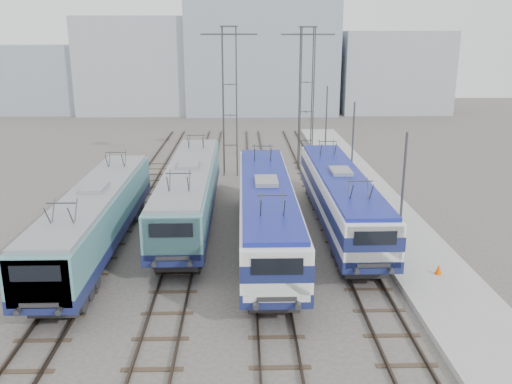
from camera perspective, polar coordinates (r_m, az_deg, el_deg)
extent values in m
plane|color=#514C47|center=(25.24, -3.59, -10.42)|extent=(160.00, 160.00, 0.00)
cube|color=#9E9E99|center=(33.82, 14.46, -3.62)|extent=(4.00, 70.00, 0.30)
cube|color=navy|center=(30.10, -16.29, -3.81)|extent=(2.76, 17.42, 0.58)
cube|color=teal|center=(29.74, -16.47, -1.71)|extent=(2.71, 17.42, 1.74)
cube|color=teal|center=(22.35, -21.80, -8.68)|extent=(2.49, 0.68, 1.97)
cube|color=gray|center=(29.47, -16.62, 0.08)|extent=(2.49, 16.73, 0.19)
cube|color=#262628|center=(25.24, -19.43, -9.83)|extent=(2.03, 3.48, 0.65)
cube|color=#262628|center=(35.68, -13.93, -1.76)|extent=(2.03, 3.48, 0.65)
cube|color=navy|center=(33.60, -6.93, -1.11)|extent=(2.87, 18.12, 0.60)
cube|color=teal|center=(33.27, -7.00, 0.87)|extent=(2.82, 18.12, 1.81)
cube|color=teal|center=(25.08, -8.79, -4.75)|extent=(2.59, 0.70, 2.05)
cube|color=gray|center=(33.02, -7.06, 2.56)|extent=(2.59, 17.39, 0.20)
cube|color=#262628|center=(28.19, -7.98, -6.21)|extent=(2.11, 3.62, 0.68)
cube|color=#262628|center=(39.58, -6.11, 0.42)|extent=(2.11, 3.62, 0.68)
cube|color=navy|center=(29.61, 1.08, -3.37)|extent=(2.88, 18.19, 0.61)
cube|color=white|center=(29.23, 1.09, -1.13)|extent=(2.83, 18.19, 1.82)
cube|color=navy|center=(29.24, 1.09, -1.22)|extent=(2.87, 18.21, 0.71)
cube|color=white|center=(21.12, 2.16, -8.63)|extent=(2.60, 0.71, 2.06)
cube|color=navy|center=(28.95, 1.10, 0.78)|extent=(2.60, 17.47, 0.20)
cube|color=#262628|center=(24.30, 1.72, -9.83)|extent=(2.12, 3.64, 0.68)
cube|color=#262628|center=(35.60, 0.63, -1.27)|extent=(2.12, 3.64, 0.68)
cube|color=navy|center=(32.75, 8.75, -1.74)|extent=(2.75, 17.37, 0.58)
cube|color=white|center=(32.42, 8.84, 0.21)|extent=(2.70, 17.37, 1.74)
cube|color=navy|center=(32.43, 8.83, 0.13)|extent=(2.74, 17.39, 0.68)
cube|color=white|center=(24.73, 12.20, -5.47)|extent=(2.49, 0.68, 1.97)
cube|color=navy|center=(32.17, 8.91, 1.87)|extent=(2.49, 16.67, 0.19)
cube|color=#262628|center=(27.67, 10.77, -6.83)|extent=(2.03, 3.47, 0.65)
cube|color=#262628|center=(38.42, 7.22, -0.13)|extent=(2.03, 3.47, 0.65)
cylinder|color=#3F4247|center=(44.37, -3.50, 9.25)|extent=(0.10, 0.10, 12.00)
cylinder|color=#3F4247|center=(44.34, -2.06, 9.27)|extent=(0.10, 0.10, 12.00)
cylinder|color=#3F4247|center=(45.46, -3.46, 9.41)|extent=(0.10, 0.10, 12.00)
cylinder|color=#3F4247|center=(45.44, -2.05, 9.43)|extent=(0.10, 0.10, 12.00)
cube|color=#3F4247|center=(44.59, -2.86, 16.25)|extent=(4.50, 0.12, 0.12)
cylinder|color=#3F4247|center=(46.60, 4.71, 9.55)|extent=(0.10, 0.10, 12.00)
cylinder|color=#3F4247|center=(46.73, 6.07, 9.54)|extent=(0.10, 0.10, 12.00)
cylinder|color=#3F4247|center=(47.68, 4.56, 9.70)|extent=(0.10, 0.10, 12.00)
cylinder|color=#3F4247|center=(47.81, 5.89, 9.69)|extent=(0.10, 0.10, 12.00)
cube|color=#3F4247|center=(46.91, 5.48, 16.19)|extent=(4.50, 0.12, 0.12)
cylinder|color=#3F4247|center=(26.88, 15.08, -1.25)|extent=(0.12, 0.12, 7.00)
cylinder|color=#3F4247|center=(38.17, 10.09, 4.11)|extent=(0.12, 0.12, 7.00)
cylinder|color=#3F4247|center=(49.78, 7.38, 6.99)|extent=(0.12, 0.12, 7.00)
cone|color=#F75600|center=(27.51, 18.67, -7.72)|extent=(0.34, 0.34, 0.49)
cube|color=#9FA8B3|center=(86.00, -11.84, 12.91)|extent=(18.00, 12.00, 14.00)
cube|color=#8E9BAD|center=(84.66, 0.55, 14.55)|extent=(22.00, 14.00, 18.00)
cube|color=#9FA8B3|center=(87.82, 14.01, 12.18)|extent=(16.00, 12.00, 12.00)
cube|color=#8E9BAD|center=(90.28, -21.99, 10.97)|extent=(14.00, 10.00, 10.00)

